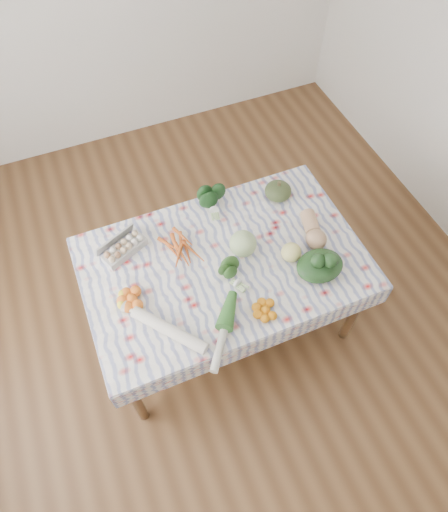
{
  "coord_description": "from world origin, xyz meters",
  "views": [
    {
      "loc": [
        -0.57,
        -1.38,
        3.01
      ],
      "look_at": [
        0.0,
        0.0,
        0.82
      ],
      "focal_mm": 32.0,
      "sensor_mm": 36.0,
      "label": 1
    }
  ],
  "objects_px": {
    "egg_carton": "(124,249)",
    "dining_table": "(224,269)",
    "butternut_squash": "(313,229)",
    "cabbage": "(243,244)",
    "kabocha_squash": "(278,191)",
    "grapefruit": "(291,252)"
  },
  "relations": [
    {
      "from": "egg_carton",
      "to": "dining_table",
      "type": "bearing_deg",
      "value": -53.09
    },
    {
      "from": "egg_carton",
      "to": "butternut_squash",
      "type": "distance_m",
      "value": 1.14
    },
    {
      "from": "dining_table",
      "to": "egg_carton",
      "type": "bearing_deg",
      "value": 151.2
    },
    {
      "from": "cabbage",
      "to": "butternut_squash",
      "type": "height_order",
      "value": "cabbage"
    },
    {
      "from": "butternut_squash",
      "to": "kabocha_squash",
      "type": "bearing_deg",
      "value": 112.84
    },
    {
      "from": "cabbage",
      "to": "butternut_squash",
      "type": "xyz_separation_m",
      "value": [
        0.44,
        -0.05,
        -0.02
      ]
    },
    {
      "from": "butternut_squash",
      "to": "grapefruit",
      "type": "bearing_deg",
      "value": -139.42
    },
    {
      "from": "kabocha_squash",
      "to": "egg_carton",
      "type": "bearing_deg",
      "value": -177.23
    },
    {
      "from": "cabbage",
      "to": "grapefruit",
      "type": "relative_size",
      "value": 1.36
    },
    {
      "from": "dining_table",
      "to": "butternut_squash",
      "type": "height_order",
      "value": "butternut_squash"
    },
    {
      "from": "dining_table",
      "to": "egg_carton",
      "type": "xyz_separation_m",
      "value": [
        -0.52,
        0.29,
        0.12
      ]
    },
    {
      "from": "kabocha_squash",
      "to": "butternut_squash",
      "type": "bearing_deg",
      "value": -81.06
    },
    {
      "from": "cabbage",
      "to": "butternut_squash",
      "type": "relative_size",
      "value": 0.61
    },
    {
      "from": "egg_carton",
      "to": "grapefruit",
      "type": "distance_m",
      "value": 0.99
    },
    {
      "from": "dining_table",
      "to": "butternut_squash",
      "type": "distance_m",
      "value": 0.59
    },
    {
      "from": "dining_table",
      "to": "cabbage",
      "type": "relative_size",
      "value": 9.89
    },
    {
      "from": "egg_carton",
      "to": "butternut_squash",
      "type": "relative_size",
      "value": 1.04
    },
    {
      "from": "cabbage",
      "to": "grapefruit",
      "type": "bearing_deg",
      "value": -31.96
    },
    {
      "from": "dining_table",
      "to": "grapefruit",
      "type": "relative_size",
      "value": 13.48
    },
    {
      "from": "cabbage",
      "to": "butternut_squash",
      "type": "bearing_deg",
      "value": -6.43
    },
    {
      "from": "butternut_squash",
      "to": "egg_carton",
      "type": "bearing_deg",
      "value": 177.97
    },
    {
      "from": "egg_carton",
      "to": "grapefruit",
      "type": "xyz_separation_m",
      "value": [
        0.9,
        -0.41,
        0.02
      ]
    }
  ]
}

